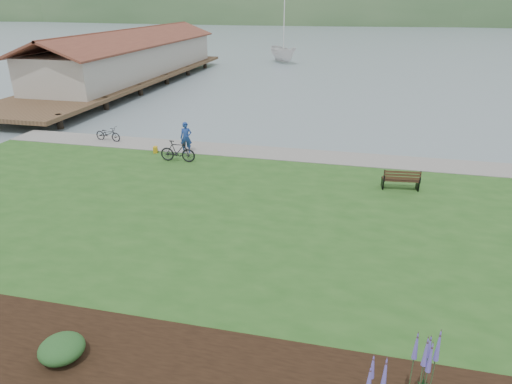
{
  "coord_description": "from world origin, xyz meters",
  "views": [
    {
      "loc": [
        3.48,
        -16.48,
        8.25
      ],
      "look_at": [
        -0.26,
        -0.63,
        1.3
      ],
      "focal_mm": 32.0,
      "sensor_mm": 36.0,
      "label": 1
    }
  ],
  "objects_px": {
    "park_bench": "(401,179)",
    "bicycle_a": "(108,134)",
    "person": "(186,135)",
    "sailboat": "(283,63)"
  },
  "relations": [
    {
      "from": "bicycle_a",
      "to": "person",
      "type": "bearing_deg",
      "value": -93.41
    },
    {
      "from": "park_bench",
      "to": "bicycle_a",
      "type": "relative_size",
      "value": 0.96
    },
    {
      "from": "park_bench",
      "to": "bicycle_a",
      "type": "xyz_separation_m",
      "value": [
        -16.48,
        3.78,
        -0.04
      ]
    },
    {
      "from": "person",
      "to": "bicycle_a",
      "type": "xyz_separation_m",
      "value": [
        -5.36,
        1.05,
        -0.56
      ]
    },
    {
      "from": "park_bench",
      "to": "sailboat",
      "type": "relative_size",
      "value": 0.06
    },
    {
      "from": "park_bench",
      "to": "bicycle_a",
      "type": "bearing_deg",
      "value": 161.22
    },
    {
      "from": "park_bench",
      "to": "person",
      "type": "xyz_separation_m",
      "value": [
        -11.12,
        2.73,
        0.52
      ]
    },
    {
      "from": "park_bench",
      "to": "person",
      "type": "distance_m",
      "value": 11.46
    },
    {
      "from": "park_bench",
      "to": "person",
      "type": "bearing_deg",
      "value": 160.36
    },
    {
      "from": "park_bench",
      "to": "bicycle_a",
      "type": "distance_m",
      "value": 16.91
    }
  ]
}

